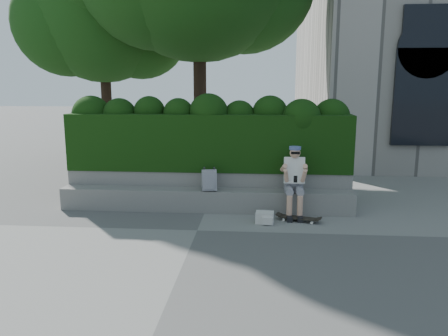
# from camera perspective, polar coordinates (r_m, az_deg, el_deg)

# --- Properties ---
(ground) EXTENTS (80.00, 80.00, 0.00)m
(ground) POSITION_cam_1_polar(r_m,az_deg,el_deg) (7.90, -3.52, -8.14)
(ground) COLOR slate
(ground) RESTS_ON ground
(bench_ledge) EXTENTS (6.00, 0.45, 0.45)m
(bench_ledge) POSITION_cam_1_polar(r_m,az_deg,el_deg) (9.01, -2.41, -4.18)
(bench_ledge) COLOR gray
(bench_ledge) RESTS_ON ground
(planter_wall) EXTENTS (6.00, 0.50, 0.75)m
(planter_wall) POSITION_cam_1_polar(r_m,az_deg,el_deg) (9.43, -2.07, -2.55)
(planter_wall) COLOR gray
(planter_wall) RESTS_ON ground
(hedge) EXTENTS (6.00, 1.00, 1.20)m
(hedge) POSITION_cam_1_polar(r_m,az_deg,el_deg) (9.47, -1.95, 3.52)
(hedge) COLOR black
(hedge) RESTS_ON planter_wall
(tree_right) EXTENTS (4.44, 4.44, 7.03)m
(tree_right) POSITION_cam_1_polar(r_m,az_deg,el_deg) (15.07, -15.64, 19.11)
(tree_right) COLOR black
(tree_right) RESTS_ON ground
(person) EXTENTS (0.40, 0.76, 1.38)m
(person) POSITION_cam_1_polar(r_m,az_deg,el_deg) (8.67, 9.16, -1.34)
(person) COLOR gray
(person) RESTS_ON ground
(skateboard) EXTENTS (0.79, 0.40, 0.08)m
(skateboard) POSITION_cam_1_polar(r_m,az_deg,el_deg) (8.48, 9.71, -6.45)
(skateboard) COLOR black
(skateboard) RESTS_ON ground
(backpack_plaid) EXTENTS (0.32, 0.21, 0.43)m
(backpack_plaid) POSITION_cam_1_polar(r_m,az_deg,el_deg) (8.80, -1.95, -1.60)
(backpack_plaid) COLOR #A4A4A9
(backpack_plaid) RESTS_ON bench_ledge
(backpack_ground) EXTENTS (0.35, 0.27, 0.22)m
(backpack_ground) POSITION_cam_1_polar(r_m,az_deg,el_deg) (8.29, 5.34, -6.45)
(backpack_ground) COLOR beige
(backpack_ground) RESTS_ON ground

